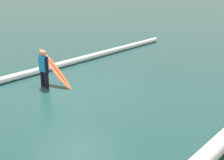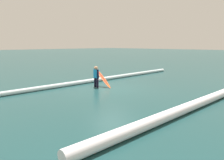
{
  "view_description": "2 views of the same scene",
  "coord_description": "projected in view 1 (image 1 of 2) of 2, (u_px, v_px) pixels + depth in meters",
  "views": [
    {
      "loc": [
        7.35,
        7.2,
        3.56
      ],
      "look_at": [
        0.03,
        1.64,
        0.67
      ],
      "focal_mm": 50.71,
      "sensor_mm": 36.0,
      "label": 1
    },
    {
      "loc": [
        9.16,
        8.98,
        2.68
      ],
      "look_at": [
        0.53,
        0.48,
        0.64
      ],
      "focal_mm": 34.4,
      "sensor_mm": 36.0,
      "label": 2
    }
  ],
  "objects": [
    {
      "name": "surfer",
      "position": [
        44.0,
        67.0,
        10.83
      ],
      "size": [
        0.26,
        0.55,
        1.33
      ],
      "rotation": [
        0.0,
        0.0,
        1.39
      ],
      "color": "black",
      "rests_on": "ground_plane"
    },
    {
      "name": "ground_plane",
      "position": [
        75.0,
        90.0,
        10.81
      ],
      "size": [
        194.02,
        194.02,
        0.0
      ],
      "primitive_type": "plane",
      "color": "#193F40"
    },
    {
      "name": "surfboard",
      "position": [
        55.0,
        69.0,
        11.15
      ],
      "size": [
        0.4,
        1.67,
        1.22
      ],
      "color": "#E55926",
      "rests_on": "ground_plane"
    }
  ]
}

